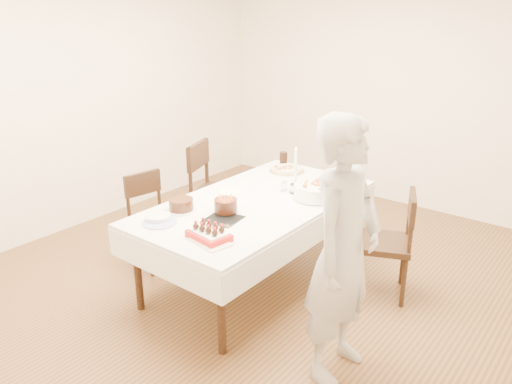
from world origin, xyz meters
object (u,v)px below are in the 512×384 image
Objects in this scene: dining_table at (256,241)px; taper_candle at (296,170)px; birthday_cake at (226,201)px; cola_glass at (283,159)px; strawberry_box at (209,234)px; chair_left_dessert at (156,221)px; pasta_bowl at (315,191)px; person at (343,252)px; pizza_pepperoni at (335,180)px; chair_left_savory at (219,193)px; chair_right_savory at (383,243)px; layer_cake at (181,205)px; pizza_white at (287,170)px.

taper_candle is (0.15, 0.36, 0.59)m from dining_table.
cola_glass is at bearing 105.42° from birthday_cake.
strawberry_box is at bearing -87.81° from taper_candle.
pasta_bowl is at bearing -142.52° from chair_left_dessert.
person is 5.49× the size of pizza_pepperoni.
chair_left_savory is 1.19× the size of chair_left_dessert.
birthday_cake reaches higher than cola_glass.
chair_left_dessert is 5.95× the size of cola_glass.
chair_right_savory is 2.58× the size of pasta_bowl.
person is 4.11× the size of taper_candle.
pasta_bowl is 1.13m from layer_cake.
layer_cake is at bearing 96.18° from chair_left_savory.
strawberry_box reaches higher than pizza_pepperoni.
pizza_white is 1.17m from birthday_cake.
pizza_pepperoni is at bearing 29.94° from person.
pizza_pepperoni is at bearing 99.38° from pasta_bowl.
strawberry_box is (-0.94, -0.21, -0.08)m from person.
person is (1.14, -0.57, 0.49)m from dining_table.
birthday_cake is (0.89, -0.02, 0.41)m from chair_left_dessert.
chair_right_savory is 1.28m from pizza_white.
chair_left_dessert is (-0.13, -0.74, -0.08)m from chair_left_savory.
cola_glass is at bearing -146.78° from chair_left_savory.
taper_candle is (-0.13, -0.48, 0.19)m from pizza_pepperoni.
person is (1.93, -0.98, 0.35)m from chair_left_savory.
chair_left_dessert is 1.71m from pizza_pepperoni.
chair_left_dessert is 0.98m from birthday_cake.
strawberry_box is (0.22, -0.43, -0.06)m from birthday_cake.
chair_right_savory is at bearing 8.48° from taper_candle.
strawberry_box is (-0.76, -1.26, 0.33)m from chair_right_savory.
person reaches higher than chair_right_savory.
pasta_bowl is at bearing -80.62° from pizza_pepperoni.
person reaches higher than strawberry_box.
dining_table is at bearing -177.07° from chair_right_savory.
chair_right_savory reaches higher than pasta_bowl.
chair_left_savory is 0.72m from pizza_white.
strawberry_box is at bearing -74.58° from pizza_white.
pasta_bowl is (0.08, -0.49, 0.04)m from pizza_pepperoni.
chair_left_savory is at bearing 177.35° from pasta_bowl.
chair_right_savory is 1.34m from birthday_cake.
layer_cake is (-1.47, 0.03, -0.06)m from person.
pizza_pepperoni is 1.62m from strawberry_box.
pasta_bowl is at bearing 52.07° from layer_cake.
dining_table is at bearing -136.05° from pasta_bowl.
pizza_white is 0.21m from cola_glass.
layer_cake is 0.36m from birthday_cake.
chair_left_dessert is at bearing 158.08° from strawberry_box.
chair_left_dessert is 2.48× the size of pizza_white.
chair_right_savory is 2.18× the size of taper_candle.
layer_cake is at bearing 155.57° from strawberry_box.
layer_cake is at bearing 169.75° from chair_left_dessert.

